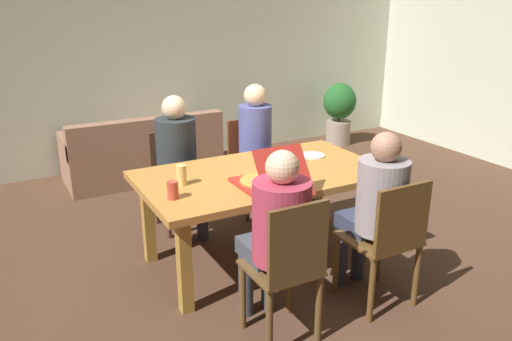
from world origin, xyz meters
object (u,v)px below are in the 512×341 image
(chair_0, at_px, (388,238))
(chair_2, at_px, (175,176))
(person_1, at_px, (277,227))
(pizza_box_0, at_px, (266,181))
(drinking_glass_0, at_px, (181,175))
(dining_table, at_px, (262,183))
(person_3, at_px, (258,141))
(chair_1, at_px, (288,268))
(person_0, at_px, (376,202))
(plate_1, at_px, (312,155))
(chair_3, at_px, (251,160))
(couch, at_px, (143,155))
(plate_0, at_px, (285,165))
(person_2, at_px, (179,153))
(drinking_glass_1, at_px, (173,190))
(potted_plant, at_px, (339,110))

(chair_0, height_order, chair_2, chair_0)
(person_1, distance_m, pizza_box_0, 0.63)
(drinking_glass_0, bearing_deg, dining_table, -2.98)
(chair_0, distance_m, person_3, 1.81)
(chair_1, distance_m, chair_2, 1.96)
(person_0, bearing_deg, plate_1, 80.44)
(chair_0, xyz_separation_m, person_0, (-0.00, 0.14, 0.21))
(chair_3, bearing_deg, person_1, -113.31)
(plate_1, bearing_deg, couch, 111.46)
(person_0, height_order, plate_1, person_0)
(pizza_box_0, relative_size, plate_0, 2.28)
(chair_0, bearing_deg, plate_0, 100.02)
(chair_3, bearing_deg, chair_1, -111.87)
(pizza_box_0, bearing_deg, drinking_glass_0, 147.56)
(couch, bearing_deg, drinking_glass_0, -98.95)
(chair_1, bearing_deg, person_3, 66.55)
(chair_0, height_order, couch, chair_0)
(chair_3, distance_m, plate_1, 0.85)
(person_2, bearing_deg, pizza_box_0, -77.39)
(chair_0, relative_size, plate_1, 4.45)
(dining_table, xyz_separation_m, drinking_glass_0, (-0.64, 0.03, 0.16))
(pizza_box_0, xyz_separation_m, plate_1, (0.70, 0.45, -0.04))
(person_2, height_order, couch, person_2)
(person_0, relative_size, plate_1, 5.87)
(couch, bearing_deg, pizza_box_0, -86.70)
(chair_0, relative_size, person_3, 0.73)
(person_1, bearing_deg, chair_1, -90.00)
(person_1, bearing_deg, couch, 88.24)
(plate_1, relative_size, drinking_glass_0, 1.39)
(person_2, height_order, chair_3, person_2)
(pizza_box_0, xyz_separation_m, drinking_glass_0, (-0.51, 0.33, 0.03))
(chair_3, relative_size, person_3, 0.71)
(drinking_glass_1, bearing_deg, person_0, -28.80)
(person_3, bearing_deg, drinking_glass_0, -143.49)
(pizza_box_0, relative_size, plate_1, 2.85)
(person_1, bearing_deg, dining_table, 66.40)
(potted_plant, bearing_deg, dining_table, -136.85)
(pizza_box_0, distance_m, drinking_glass_0, 0.61)
(person_0, bearing_deg, drinking_glass_1, 151.20)
(chair_1, distance_m, pizza_box_0, 0.80)
(person_2, relative_size, couch, 0.71)
(dining_table, xyz_separation_m, chair_3, (0.41, 0.96, -0.15))
(chair_3, bearing_deg, person_0, -90.00)
(person_3, distance_m, plate_1, 0.67)
(chair_0, bearing_deg, dining_table, 112.44)
(person_2, bearing_deg, dining_table, -65.33)
(chair_3, bearing_deg, pizza_box_0, -113.19)
(chair_1, height_order, drinking_glass_0, chair_1)
(couch, bearing_deg, dining_table, -83.16)
(person_3, xyz_separation_m, potted_plant, (2.19, 1.62, -0.25))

